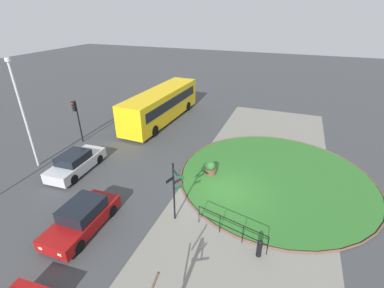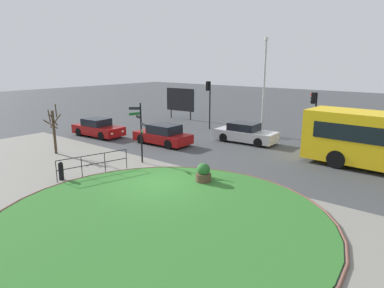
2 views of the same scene
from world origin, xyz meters
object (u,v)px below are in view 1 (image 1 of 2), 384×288
car_far_lane (76,163)px  car_trailing (82,218)px  signpost_directional (175,188)px  planter_near_signpost (211,169)px  lamppost_tall (23,112)px  bollard_foreground (259,248)px  traffic_light_far (76,113)px  bus_yellow (161,105)px

car_far_lane → car_trailing: 5.88m
signpost_directional → planter_near_signpost: size_ratio=3.47×
car_far_lane → planter_near_signpost: 9.15m
car_far_lane → car_trailing: size_ratio=1.06×
lamppost_tall → car_trailing: bearing=-117.6°
car_trailing → planter_near_signpost: size_ratio=4.25×
bollard_foreground → car_trailing: car_trailing is taller
planter_near_signpost → signpost_directional: bearing=174.8°
signpost_directional → traffic_light_far: traffic_light_far is taller
bus_yellow → car_far_lane: 10.72m
bollard_foreground → signpost_directional: bearing=79.0°
planter_near_signpost → traffic_light_far: bearing=85.6°
car_far_lane → signpost_directional: bearing=-106.2°
car_far_lane → bollard_foreground: bearing=-105.4°
planter_near_signpost → bus_yellow: bearing=44.0°
car_far_lane → lamppost_tall: bearing=93.5°
car_far_lane → traffic_light_far: 5.09m
lamppost_tall → planter_near_signpost: lamppost_tall is taller
car_far_lane → traffic_light_far: size_ratio=1.25×
signpost_directional → bollard_foreground: (-0.87, -4.47, -1.56)m
traffic_light_far → car_far_lane: bearing=31.7°
signpost_directional → bus_yellow: bearing=29.3°
traffic_light_far → lamppost_tall: (-4.09, 0.34, 1.38)m
car_trailing → lamppost_tall: 8.90m
bollard_foreground → lamppost_tall: bearing=81.2°
signpost_directional → lamppost_tall: size_ratio=0.46×
bus_yellow → planter_near_signpost: bus_yellow is taller
car_far_lane → lamppost_tall: size_ratio=0.60×
planter_near_signpost → car_far_lane: bearing=108.1°
signpost_directional → car_trailing: signpost_directional is taller
bus_yellow → traffic_light_far: size_ratio=3.16×
bus_yellow → car_trailing: bearing=-166.6°
traffic_light_far → lamppost_tall: lamppost_tall is taller
signpost_directional → planter_near_signpost: signpost_directional is taller
car_trailing → lamppost_tall: bearing=-118.9°
traffic_light_far → lamppost_tall: size_ratio=0.48×
car_far_lane → planter_near_signpost: (2.84, -8.69, -0.20)m
bollard_foreground → lamppost_tall: size_ratio=0.13×
signpost_directional → traffic_light_far: size_ratio=0.97×
bus_yellow → lamppost_tall: bearing=160.4°
signpost_directional → traffic_light_far: 12.48m
signpost_directional → planter_near_signpost: (4.78, -0.44, -1.58)m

